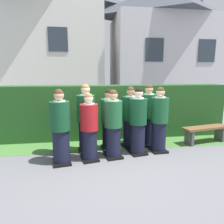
{
  "coord_description": "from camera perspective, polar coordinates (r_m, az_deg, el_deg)",
  "views": [
    {
      "loc": [
        -0.71,
        -4.66,
        1.99
      ],
      "look_at": [
        0.0,
        0.26,
        1.05
      ],
      "focal_mm": 32.94,
      "sensor_mm": 36.0,
      "label": 1
    }
  ],
  "objects": [
    {
      "name": "ground_plane",
      "position": [
        5.11,
        0.43,
        -12.19
      ],
      "size": [
        60.0,
        60.0,
        0.0
      ],
      "primitive_type": "plane",
      "color": "slate"
    },
    {
      "name": "student_front_row_2",
      "position": [
        4.84,
        0.33,
        -3.84
      ],
      "size": [
        0.46,
        0.55,
        1.63
      ],
      "color": "black",
      "rests_on": "ground"
    },
    {
      "name": "student_in_red_blazer",
      "position": [
        4.72,
        -6.33,
        -4.69
      ],
      "size": [
        0.45,
        0.51,
        1.56
      ],
      "color": "black",
      "rests_on": "ground"
    },
    {
      "name": "student_front_row_4",
      "position": [
        5.35,
        12.98,
        -2.52
      ],
      "size": [
        0.43,
        0.5,
        1.66
      ],
      "color": "black",
      "rests_on": "ground"
    },
    {
      "name": "hedge",
      "position": [
        6.42,
        -1.73,
        0.13
      ],
      "size": [
        7.56,
        0.7,
        1.63
      ],
      "color": "#214C1E",
      "rests_on": "ground"
    },
    {
      "name": "wooden_bench",
      "position": [
        6.53,
        24.46,
        -4.82
      ],
      "size": [
        1.44,
        0.62,
        0.48
      ],
      "color": "brown",
      "rests_on": "ground"
    },
    {
      "name": "school_building_annex",
      "position": [
        13.0,
        -22.13,
        19.58
      ],
      "size": [
        8.46,
        4.6,
        8.12
      ],
      "color": "silver",
      "rests_on": "ground"
    },
    {
      "name": "lawn_strip",
      "position": [
        5.86,
        -0.78,
        -9.1
      ],
      "size": [
        7.56,
        0.9,
        0.01
      ],
      "primitive_type": "cube",
      "color": "#477A38",
      "rests_on": "ground"
    },
    {
      "name": "student_rear_row_2",
      "position": [
        5.35,
        -0.85,
        -2.59
      ],
      "size": [
        0.42,
        0.53,
        1.6
      ],
      "color": "black",
      "rests_on": "ground"
    },
    {
      "name": "student_rear_row_4",
      "position": [
        5.78,
        10.02,
        -1.25
      ],
      "size": [
        0.47,
        0.54,
        1.7
      ],
      "color": "black",
      "rests_on": "ground"
    },
    {
      "name": "student_front_row_3",
      "position": [
        5.1,
        7.2,
        -3.0
      ],
      "size": [
        0.47,
        0.56,
        1.65
      ],
      "color": "black",
      "rests_on": "ground"
    },
    {
      "name": "student_rear_row_1",
      "position": [
        5.2,
        -7.17,
        -2.27
      ],
      "size": [
        0.49,
        0.57,
        1.74
      ],
      "color": "black",
      "rests_on": "ground"
    },
    {
      "name": "school_building_main",
      "position": [
        12.81,
        14.87,
        17.12
      ],
      "size": [
        6.45,
        3.93,
        6.83
      ],
      "color": "silver",
      "rests_on": "ground"
    },
    {
      "name": "student_front_row_0",
      "position": [
        4.64,
        -14.12,
        -4.58
      ],
      "size": [
        0.46,
        0.56,
        1.66
      ],
      "color": "black",
      "rests_on": "ground"
    },
    {
      "name": "student_rear_row_0",
      "position": [
        5.17,
        -14.37,
        -3.48
      ],
      "size": [
        0.45,
        0.52,
        1.58
      ],
      "color": "black",
      "rests_on": "ground"
    },
    {
      "name": "student_rear_row_3",
      "position": [
        5.53,
        5.08,
        -1.93
      ],
      "size": [
        0.45,
        0.55,
        1.65
      ],
      "color": "black",
      "rests_on": "ground"
    }
  ]
}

